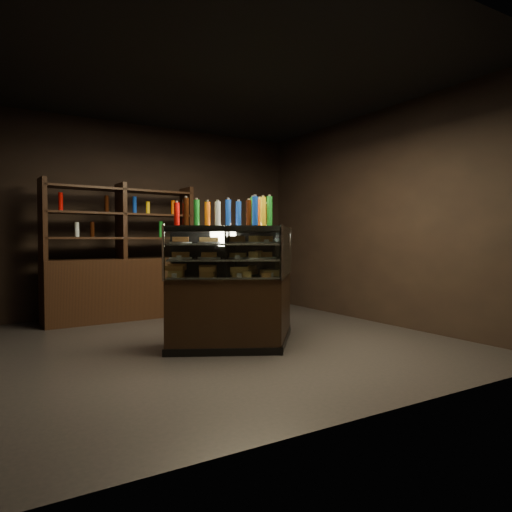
# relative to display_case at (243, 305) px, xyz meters

# --- Properties ---
(ground) EXTENTS (5.00, 5.00, 0.00)m
(ground) POSITION_rel_display_case_xyz_m (-0.16, 0.28, -0.45)
(ground) COLOR black
(ground) RESTS_ON ground
(room_shell) EXTENTS (5.02, 5.02, 3.01)m
(room_shell) POSITION_rel_display_case_xyz_m (-0.16, 0.28, 1.49)
(room_shell) COLOR black
(room_shell) RESTS_ON ground
(display_case) EXTENTS (1.84, 1.33, 1.33)m
(display_case) POSITION_rel_display_case_xyz_m (0.00, 0.00, 0.00)
(display_case) COLOR black
(display_case) RESTS_ON ground
(food_display) EXTENTS (1.52, 0.97, 0.41)m
(food_display) POSITION_rel_display_case_xyz_m (0.00, -0.00, 0.58)
(food_display) COLOR #C38B46
(food_display) RESTS_ON display_case
(bottles_top) EXTENTS (1.35, 0.83, 0.30)m
(bottles_top) POSITION_rel_display_case_xyz_m (-0.00, 0.00, 1.01)
(bottles_top) COLOR #147223
(bottles_top) RESTS_ON display_case
(potted_conifer) EXTENTS (0.33, 0.33, 0.71)m
(potted_conifer) POSITION_rel_display_case_xyz_m (0.83, 1.37, -0.05)
(potted_conifer) COLOR black
(potted_conifer) RESTS_ON ground
(back_shelving) EXTENTS (2.19, 0.57, 2.00)m
(back_shelving) POSITION_rel_display_case_xyz_m (-0.72, 2.33, 0.17)
(back_shelving) COLOR black
(back_shelving) RESTS_ON ground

